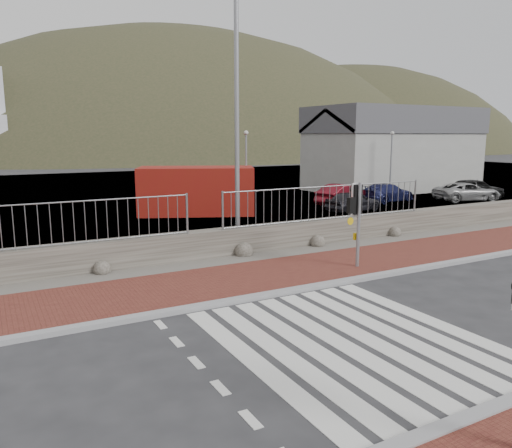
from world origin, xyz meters
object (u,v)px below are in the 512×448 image
streetlight (240,100)px  car_d (467,192)px  car_a (353,201)px  car_c (387,193)px  car_e (474,189)px  traffic_signal_far (358,207)px  shipping_container (196,191)px  car_b (343,195)px

streetlight → car_d: streetlight is taller
car_a → car_c: car_c is taller
car_a → car_e: 9.79m
car_c → car_d: size_ratio=0.96×
traffic_signal_far → shipping_container: size_ratio=0.46×
car_c → car_e: size_ratio=1.00×
car_b → streetlight: bearing=107.5°
car_d → car_c: bearing=81.2°
shipping_container → car_a: shipping_container is taller
car_e → traffic_signal_far: bearing=128.0°
shipping_container → car_a: size_ratio=1.76×
streetlight → car_b: (9.86, 6.76, -4.43)m
car_c → car_b: bearing=80.1°
car_d → car_a: bearing=105.6°
traffic_signal_far → car_a: traffic_signal_far is taller
traffic_signal_far → shipping_container: traffic_signal_far is taller
traffic_signal_far → car_a: (7.11, 8.80, -1.31)m
traffic_signal_far → car_e: (16.89, 9.21, -1.20)m
streetlight → car_d: 18.74m
shipping_container → car_e: bearing=14.7°
traffic_signal_far → shipping_container: (-0.18, 12.01, -0.68)m
car_a → car_c: (4.24, 2.08, 0.01)m
traffic_signal_far → streetlight: bearing=-71.0°
traffic_signal_far → car_b: traffic_signal_far is taller
shipping_container → car_a: bearing=0.2°
car_a → car_e: (9.78, 0.41, 0.10)m
car_a → car_d: size_ratio=0.81×
car_a → car_d: 8.75m
car_a → streetlight: bearing=109.5°
car_a → car_e: size_ratio=0.84×
car_a → car_c: size_ratio=0.84×
car_d → car_e: bearing=-58.1°
shipping_container → car_b: size_ratio=1.53×
streetlight → car_d: bearing=-5.0°
streetlight → car_c: size_ratio=2.37×
car_b → car_d: bearing=-121.7°
shipping_container → car_e: shipping_container is taller
streetlight → car_e: 19.76m
streetlight → car_e: size_ratio=2.36×
streetlight → car_a: 10.92m
traffic_signal_far → car_d: size_ratio=0.65×
traffic_signal_far → car_d: traffic_signal_far is taller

